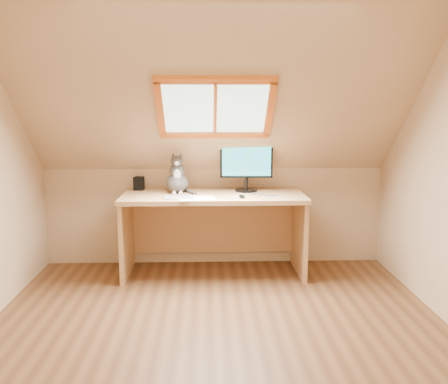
{
  "coord_description": "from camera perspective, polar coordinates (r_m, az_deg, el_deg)",
  "views": [
    {
      "loc": [
        -0.07,
        -3.38,
        1.63
      ],
      "look_at": [
        0.08,
        1.0,
        0.88
      ],
      "focal_mm": 40.0,
      "sensor_mm": 36.0,
      "label": 1
    }
  ],
  "objects": [
    {
      "name": "graphics_tablet",
      "position": [
        4.62,
        -5.19,
        -0.62
      ],
      "size": [
        0.29,
        0.22,
        0.01
      ],
      "primitive_type": "cube",
      "rotation": [
        0.0,
        0.0,
        0.14
      ],
      "color": "#B2B2B7",
      "rests_on": "desk"
    },
    {
      "name": "monitor",
      "position": [
        4.93,
        2.57,
        3.23
      ],
      "size": [
        0.52,
        0.22,
        0.48
      ],
      "color": "black",
      "rests_on": "desk"
    },
    {
      "name": "desk_speaker",
      "position": [
        5.11,
        -9.7,
        0.97
      ],
      "size": [
        0.11,
        0.11,
        0.13
      ],
      "primitive_type": "cube",
      "rotation": [
        0.0,
        0.0,
        -0.16
      ],
      "color": "black",
      "rests_on": "desk"
    },
    {
      "name": "cables",
      "position": [
        4.73,
        3.54,
        -0.37
      ],
      "size": [
        0.51,
        0.26,
        0.01
      ],
      "color": "silver",
      "rests_on": "desk"
    },
    {
      "name": "ground",
      "position": [
        3.75,
        -0.67,
        -16.08
      ],
      "size": [
        3.5,
        3.5,
        0.0
      ],
      "primitive_type": "plane",
      "color": "brown",
      "rests_on": "ground"
    },
    {
      "name": "papers",
      "position": [
        4.57,
        -2.38,
        -0.74
      ],
      "size": [
        0.35,
        0.3,
        0.01
      ],
      "color": "white",
      "rests_on": "desk"
    },
    {
      "name": "cat",
      "position": [
        4.89,
        -5.36,
        1.58
      ],
      "size": [
        0.23,
        0.27,
        0.4
      ],
      "color": "#494441",
      "rests_on": "desk"
    },
    {
      "name": "mouse",
      "position": [
        4.61,
        2.06,
        -0.49
      ],
      "size": [
        0.07,
        0.1,
        0.03
      ],
      "primitive_type": "ellipsoid",
      "rotation": [
        0.0,
        0.0,
        0.24
      ],
      "color": "black",
      "rests_on": "desk"
    },
    {
      "name": "desk",
      "position": [
        4.95,
        -1.23,
        -2.76
      ],
      "size": [
        1.76,
        0.77,
        0.8
      ],
      "color": "tan",
      "rests_on": "ground"
    },
    {
      "name": "room_shell",
      "position": [
        3.29,
        -0.68,
        6.2
      ],
      "size": [
        3.52,
        3.52,
        2.41
      ],
      "color": "tan",
      "rests_on": "ground"
    }
  ]
}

